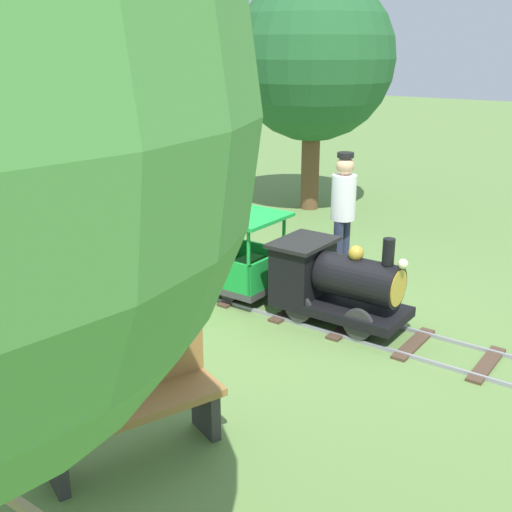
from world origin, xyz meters
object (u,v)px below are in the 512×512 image
oak_tree_near (313,59)px  locomotive (333,280)px  conductor_person (343,207)px  passenger_car (184,249)px  park_bench (131,404)px

oak_tree_near → locomotive: bearing=34.1°
conductor_person → oak_tree_near: 4.03m
conductor_person → oak_tree_near: bearing=-142.6°
oak_tree_near → passenger_car: bearing=9.2°
park_bench → oak_tree_near: 7.75m
conductor_person → passenger_car: bearing=-53.5°
passenger_car → locomotive: bearing=90.0°
park_bench → passenger_car: bearing=-144.0°
locomotive → conductor_person: size_ratio=0.89×
passenger_car → park_bench: (2.83, 2.06, -0.00)m
park_bench → locomotive: bearing=179.2°
park_bench → oak_tree_near: size_ratio=0.34×
passenger_car → conductor_person: conductor_person is taller
conductor_person → oak_tree_near: (-2.93, -2.23, 1.65)m
passenger_car → park_bench: bearing=36.0°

